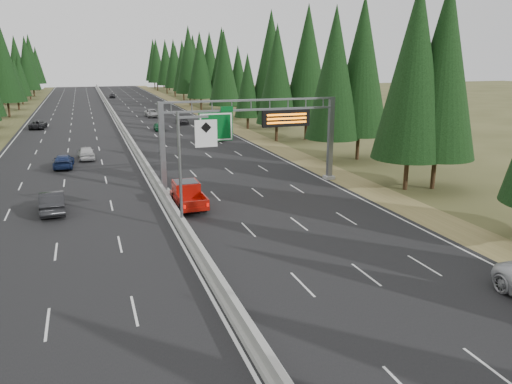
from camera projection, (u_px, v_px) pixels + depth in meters
road at (121, 127)px, 84.25m from camera, size 32.00×260.00×0.08m
shoulder_right at (223, 123)px, 89.83m from camera, size 3.60×260.00×0.06m
shoulder_left at (5, 132)px, 78.68m from camera, size 3.60×260.00×0.06m
median_barrier at (121, 125)px, 84.16m from camera, size 0.70×260.00×0.85m
sign_gantry at (258, 129)px, 44.48m from camera, size 16.75×0.98×7.80m
hov_sign_pole at (189, 162)px, 32.95m from camera, size 2.80×0.50×8.00m
tree_row_right at (258, 67)px, 82.00m from camera, size 12.24×243.47×18.96m
red_pickup at (187, 193)px, 39.35m from camera, size 2.02×5.66×1.85m
car_ahead_green at (159, 127)px, 79.86m from camera, size 1.66×3.85×1.29m
car_ahead_dkred at (217, 134)px, 71.17m from camera, size 1.96×4.86×1.57m
car_ahead_dkgrey at (182, 120)px, 87.84m from camera, size 1.85×4.42×1.27m
car_ahead_white at (152, 113)px, 98.57m from camera, size 2.63×5.27×1.43m
car_ahead_far at (112, 96)px, 145.21m from camera, size 1.92×4.09×1.35m
car_onc_near at (52, 202)px, 37.61m from camera, size 1.97×5.06×1.64m
car_onc_blue at (64, 161)px, 52.95m from camera, size 2.16×4.87×1.39m
car_onc_white at (86, 153)px, 57.23m from camera, size 2.06×4.59×1.53m
car_onc_far at (38, 125)px, 82.07m from camera, size 2.73×5.13×1.37m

